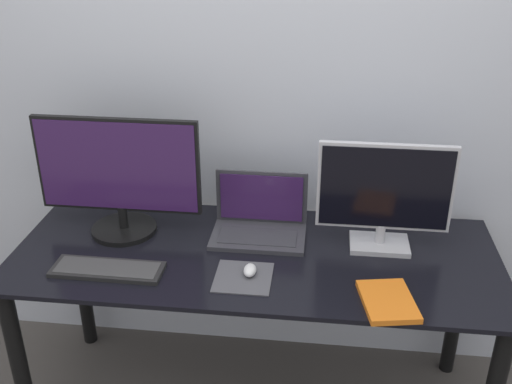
{
  "coord_description": "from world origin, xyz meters",
  "views": [
    {
      "loc": [
        0.23,
        -1.54,
        1.94
      ],
      "look_at": [
        -0.0,
        0.4,
        0.99
      ],
      "focal_mm": 42.0,
      "sensor_mm": 36.0,
      "label": 1
    }
  ],
  "objects_px": {
    "book": "(388,301)",
    "mouse": "(250,270)",
    "monitor_left": "(119,176)",
    "laptop": "(259,220)",
    "monitor_right": "(384,195)",
    "keyboard": "(108,269)"
  },
  "relations": [
    {
      "from": "monitor_left",
      "to": "mouse",
      "type": "distance_m",
      "value": 0.64
    },
    {
      "from": "book",
      "to": "mouse",
      "type": "bearing_deg",
      "value": 166.93
    },
    {
      "from": "laptop",
      "to": "keyboard",
      "type": "relative_size",
      "value": 0.91
    },
    {
      "from": "book",
      "to": "monitor_right",
      "type": "bearing_deg",
      "value": 90.64
    },
    {
      "from": "keyboard",
      "to": "book",
      "type": "height_order",
      "value": "book"
    },
    {
      "from": "monitor_left",
      "to": "monitor_right",
      "type": "height_order",
      "value": "monitor_left"
    },
    {
      "from": "laptop",
      "to": "mouse",
      "type": "height_order",
      "value": "laptop"
    },
    {
      "from": "mouse",
      "to": "monitor_left",
      "type": "bearing_deg",
      "value": 154.45
    },
    {
      "from": "laptop",
      "to": "book",
      "type": "height_order",
      "value": "laptop"
    },
    {
      "from": "monitor_right",
      "to": "laptop",
      "type": "relative_size",
      "value": 1.35
    },
    {
      "from": "monitor_left",
      "to": "keyboard",
      "type": "xyz_separation_m",
      "value": [
        0.03,
        -0.29,
        -0.23
      ]
    },
    {
      "from": "monitor_right",
      "to": "book",
      "type": "distance_m",
      "value": 0.42
    },
    {
      "from": "monitor_right",
      "to": "mouse",
      "type": "height_order",
      "value": "monitor_right"
    },
    {
      "from": "mouse",
      "to": "laptop",
      "type": "bearing_deg",
      "value": 90.34
    },
    {
      "from": "monitor_left",
      "to": "mouse",
      "type": "bearing_deg",
      "value": -25.55
    },
    {
      "from": "mouse",
      "to": "book",
      "type": "bearing_deg",
      "value": -13.07
    },
    {
      "from": "monitor_right",
      "to": "keyboard",
      "type": "xyz_separation_m",
      "value": [
        -0.97,
        -0.29,
        -0.21
      ]
    },
    {
      "from": "monitor_left",
      "to": "laptop",
      "type": "bearing_deg",
      "value": 4.76
    },
    {
      "from": "monitor_left",
      "to": "book",
      "type": "xyz_separation_m",
      "value": [
        1.01,
        -0.37,
        -0.23
      ]
    },
    {
      "from": "monitor_right",
      "to": "laptop",
      "type": "height_order",
      "value": "monitor_right"
    },
    {
      "from": "book",
      "to": "keyboard",
      "type": "bearing_deg",
      "value": 175.55
    },
    {
      "from": "keyboard",
      "to": "laptop",
      "type": "bearing_deg",
      "value": 33.57
    }
  ]
}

